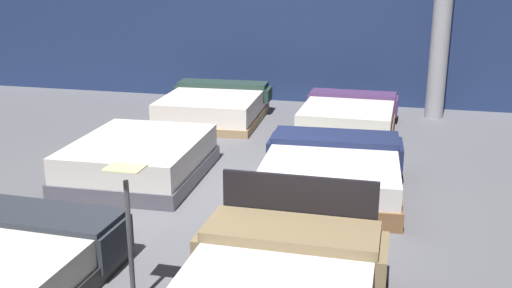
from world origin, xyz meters
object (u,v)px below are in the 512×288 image
at_px(bed_5, 348,116).
at_px(price_sign, 131,253).
at_px(bed_4, 214,107).
at_px(bed_2, 140,159).
at_px(support_pillar, 442,17).
at_px(bed_3, 331,172).

height_order(bed_5, price_sign, price_sign).
relative_size(bed_4, price_sign, 1.77).
bearing_deg(bed_4, bed_5, -2.70).
relative_size(bed_2, price_sign, 1.72).
bearing_deg(bed_5, support_pillar, 40.33).
relative_size(bed_2, bed_3, 0.96).
relative_size(bed_5, support_pillar, 0.56).
relative_size(bed_2, bed_5, 1.01).
height_order(bed_2, bed_3, bed_3).
bearing_deg(bed_2, bed_4, 87.43).
distance_m(bed_4, bed_5, 2.31).
distance_m(bed_3, price_sign, 3.09).
relative_size(bed_4, bed_5, 1.04).
bearing_deg(bed_3, bed_2, 179.36).
xyz_separation_m(bed_5, support_pillar, (1.40, 1.15, 1.53)).
bearing_deg(bed_2, price_sign, -68.65).
height_order(bed_3, price_sign, price_sign).
relative_size(bed_4, support_pillar, 0.58).
distance_m(bed_3, support_pillar, 4.51).
xyz_separation_m(bed_2, bed_4, (0.02, 2.97, -0.00)).
distance_m(bed_3, bed_5, 2.88).
bearing_deg(bed_3, bed_4, 126.70).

